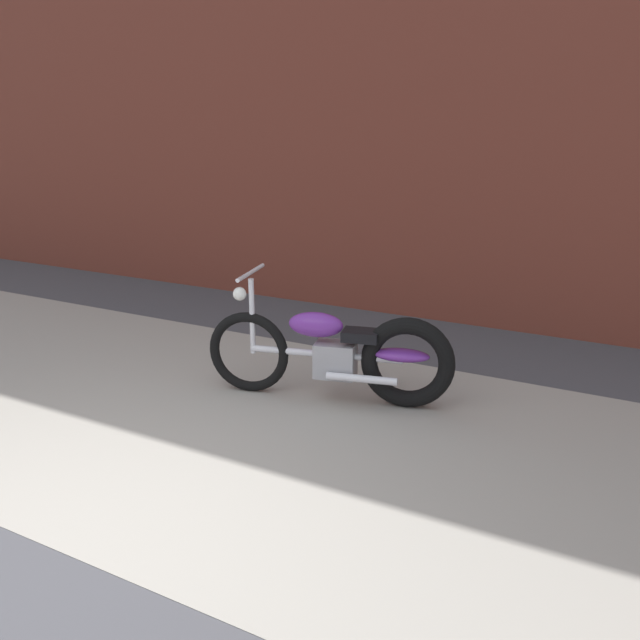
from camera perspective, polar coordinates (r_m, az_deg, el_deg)
ground_plane at (r=3.85m, az=-22.49°, el=-18.09°), size 80.00×80.00×0.00m
sidewalk_slab at (r=4.95m, az=-6.73°, el=-8.72°), size 36.00×3.50×0.01m
brick_building_wall at (r=7.59m, az=8.64°, el=21.80°), size 36.00×0.50×5.63m
motorcycle_purple at (r=5.11m, az=2.21°, el=-2.98°), size 1.97×0.74×1.03m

